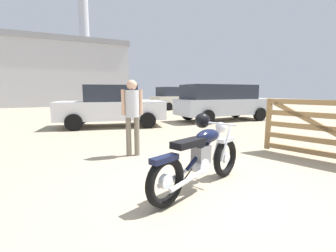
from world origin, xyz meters
TOP-DOWN VIEW (x-y plane):
  - ground_plane at (0.00, 0.00)m, footprint 80.00×80.00m
  - vintage_motorcycle at (-0.09, 0.16)m, footprint 1.95×1.06m
  - bystander at (-0.56, 2.27)m, footprint 0.46×0.30m
  - silver_sedan_mid at (5.07, 6.80)m, footprint 4.73×2.03m
  - pale_sedan_back at (-0.21, 6.96)m, footprint 4.44×2.48m
  - white_estate_far at (6.14, 14.58)m, footprint 4.10×2.26m
  - industrial_building at (-3.28, 26.91)m, footprint 15.24×11.63m

SIDE VIEW (x-z plane):
  - ground_plane at x=0.00m, z-range 0.00..0.00m
  - vintage_motorcycle at x=-0.09m, z-range -0.04..1.03m
  - pale_sedan_back at x=-0.21m, z-range 0.00..1.67m
  - white_estate_far at x=6.14m, z-range 0.03..1.81m
  - silver_sedan_mid at x=5.07m, z-range 0.07..1.81m
  - bystander at x=-0.56m, z-range 0.19..1.85m
  - industrial_building at x=-3.28m, z-range -2.84..9.54m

